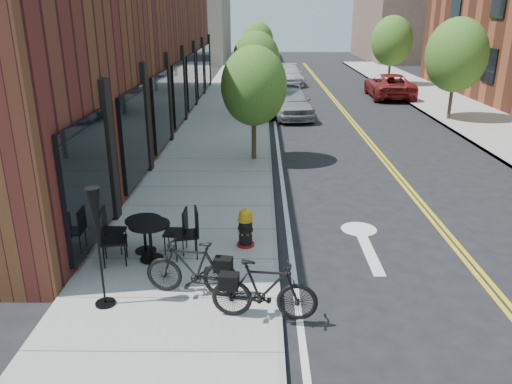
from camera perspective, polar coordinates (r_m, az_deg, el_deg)
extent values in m
plane|color=black|center=(9.14, 2.85, -12.67)|extent=(120.00, 120.00, 0.00)
cube|color=#9E9B93|center=(18.42, -4.56, 4.54)|extent=(4.00, 70.00, 0.12)
cube|color=#4F1B19|center=(22.59, -15.79, 15.58)|extent=(5.00, 28.00, 7.00)
cube|color=#726656|center=(56.22, -7.71, 19.79)|extent=(8.00, 14.00, 10.00)
cube|color=brown|center=(59.98, 17.48, 20.06)|extent=(10.00, 16.00, 12.00)
cylinder|color=#382B1E|center=(17.17, -0.24, 6.45)|extent=(0.16, 0.16, 1.61)
ellipsoid|color=#2F601E|center=(16.85, -0.24, 12.03)|extent=(2.20, 2.20, 2.64)
cylinder|color=#382B1E|center=(25.01, 0.02, 10.78)|extent=(0.16, 0.16, 1.68)
ellipsoid|color=#2F601E|center=(24.79, 0.02, 14.80)|extent=(2.30, 2.30, 2.76)
cylinder|color=#382B1E|center=(32.94, 0.15, 12.89)|extent=(0.16, 0.16, 1.57)
ellipsoid|color=#2F601E|center=(32.78, 0.15, 15.71)|extent=(2.10, 2.10, 2.52)
cylinder|color=#382B1E|center=(40.89, 0.23, 14.35)|extent=(0.16, 0.16, 1.71)
ellipsoid|color=#2F601E|center=(40.75, 0.24, 16.89)|extent=(2.40, 2.40, 2.88)
cylinder|color=#382B1E|center=(25.63, 21.36, 9.83)|extent=(0.16, 0.16, 1.82)
ellipsoid|color=#2F601E|center=(25.40, 21.94, 14.32)|extent=(2.80, 2.80, 3.36)
cylinder|color=#382B1E|center=(37.01, 14.98, 13.20)|extent=(0.16, 0.16, 1.82)
ellipsoid|color=#2F601E|center=(36.85, 15.27, 16.33)|extent=(2.80, 2.80, 3.36)
cylinder|color=maroon|center=(10.92, -1.20, -5.98)|extent=(0.50, 0.50, 0.06)
cylinder|color=black|center=(10.80, -1.21, -4.63)|extent=(0.39, 0.39, 0.57)
cylinder|color=#CC9513|center=(10.69, -1.22, -3.20)|extent=(0.44, 0.44, 0.04)
cylinder|color=#CC9513|center=(10.66, -1.23, -2.83)|extent=(0.37, 0.37, 0.13)
ellipsoid|color=#CC9513|center=(10.63, -1.23, -2.46)|extent=(0.36, 0.36, 0.16)
cylinder|color=#CC9513|center=(10.60, -1.23, -2.03)|extent=(0.06, 0.06, 0.06)
imported|color=black|center=(9.01, -7.31, -8.62)|extent=(1.78, 0.76, 1.04)
imported|color=black|center=(8.27, 0.96, -11.14)|extent=(1.80, 0.68, 1.06)
cylinder|color=black|center=(10.56, -11.81, -7.46)|extent=(0.57, 0.57, 0.03)
cylinder|color=black|center=(10.40, -11.95, -5.61)|extent=(0.08, 0.08, 0.76)
cylinder|color=black|center=(10.24, -12.11, -3.66)|extent=(0.98, 0.98, 0.03)
cylinder|color=black|center=(10.93, -12.47, -6.54)|extent=(0.46, 0.46, 0.03)
cylinder|color=black|center=(10.78, -12.60, -4.90)|extent=(0.06, 0.06, 0.70)
cylinder|color=black|center=(10.64, -12.75, -3.15)|extent=(0.79, 0.79, 0.03)
cylinder|color=black|center=(9.27, -16.83, -12.06)|extent=(0.35, 0.35, 0.04)
cylinder|color=black|center=(8.78, -17.50, -6.25)|extent=(0.04, 0.04, 2.08)
cone|color=black|center=(8.53, -17.93, -2.45)|extent=(0.25, 0.25, 0.92)
imported|color=#919398|center=(24.86, 3.94, 10.18)|extent=(2.31, 4.56, 1.49)
imported|color=black|center=(25.88, 3.19, 10.52)|extent=(2.06, 4.52, 1.44)
imported|color=#BCBCC1|center=(36.65, 3.73, 13.19)|extent=(2.04, 4.72, 1.35)
imported|color=maroon|center=(31.86, 14.98, 11.67)|extent=(2.63, 5.32, 1.45)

